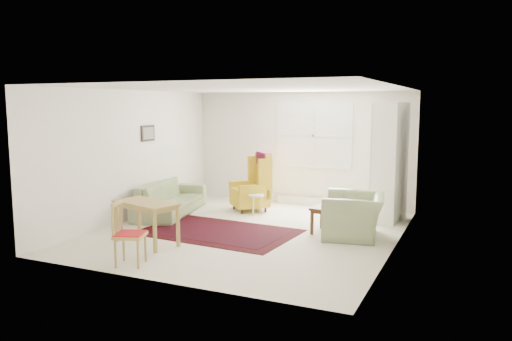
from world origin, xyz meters
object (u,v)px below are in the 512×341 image
at_px(armchair, 354,211).
at_px(desk, 146,223).
at_px(wingback_chair, 249,182).
at_px(desk_chair, 130,233).
at_px(coffee_table, 330,220).
at_px(stool, 256,204).
at_px(sofa, 171,192).
at_px(cabinet, 390,162).

relative_size(armchair, desk, 1.03).
xyz_separation_m(wingback_chair, desk_chair, (0.01, -3.95, -0.17)).
height_order(coffee_table, stool, coffee_table).
relative_size(sofa, wingback_chair, 1.82).
height_order(wingback_chair, stool, wingback_chair).
height_order(desk, desk_chair, desk_chair).
height_order(wingback_chair, desk_chair, wingback_chair).
distance_m(coffee_table, stool, 1.94).
distance_m(armchair, cabinet, 1.66).
bearing_deg(armchair, cabinet, 157.25).
bearing_deg(stool, armchair, -21.56).
bearing_deg(stool, cabinet, 13.31).
xyz_separation_m(wingback_chair, stool, (0.29, -0.32, -0.40)).
distance_m(desk, desk_chair, 1.06).
xyz_separation_m(armchair, desk, (-2.92, -1.80, -0.09)).
height_order(cabinet, desk, cabinet).
xyz_separation_m(stool, desk, (-0.72, -2.67, 0.13)).
height_order(coffee_table, desk, desk).
bearing_deg(armchair, desk, -68.14).
height_order(armchair, desk_chair, desk_chair).
relative_size(cabinet, desk, 2.08).
bearing_deg(coffee_table, armchair, -9.56).
relative_size(armchair, desk_chair, 1.25).
bearing_deg(desk, coffee_table, 37.01).
bearing_deg(stool, sofa, -160.62).
distance_m(coffee_table, desk, 3.12).
bearing_deg(cabinet, stool, -159.27).
bearing_deg(stool, desk, -105.14).
distance_m(stool, cabinet, 2.77).
xyz_separation_m(sofa, stool, (1.66, 0.58, -0.24)).
relative_size(sofa, coffee_table, 3.90).
xyz_separation_m(armchair, coffee_table, (-0.43, 0.07, -0.20)).
distance_m(coffee_table, desk_chair, 3.51).
distance_m(sofa, stool, 1.78).
xyz_separation_m(armchair, cabinet, (0.34, 1.47, 0.69)).
height_order(wingback_chair, cabinet, cabinet).
relative_size(cabinet, desk_chair, 2.52).
relative_size(armchair, stool, 2.65).
height_order(coffee_table, desk_chair, desk_chair).
height_order(cabinet, desk_chair, cabinet).
bearing_deg(sofa, desk_chair, -168.97).
xyz_separation_m(coffee_table, desk, (-2.49, -1.88, 0.11)).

